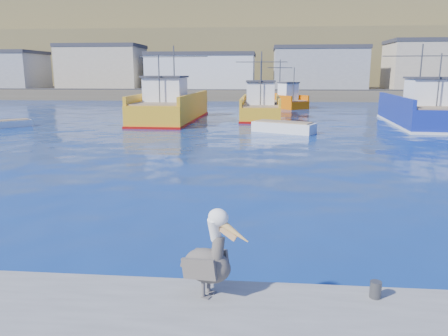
# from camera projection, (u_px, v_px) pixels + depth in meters

# --- Properties ---
(ground) EXTENTS (260.00, 260.00, 0.00)m
(ground) POSITION_uv_depth(u_px,v_px,m) (222.00, 244.00, 11.28)
(ground) COLOR navy
(ground) RESTS_ON ground
(dock_bollards) EXTENTS (36.20, 0.20, 0.30)m
(dock_bollards) POSITION_uv_depth(u_px,v_px,m) (237.00, 283.00, 7.78)
(dock_bollards) COLOR #4C4C4C
(dock_bollards) RESTS_ON dock
(far_shore) EXTENTS (200.00, 81.00, 24.00)m
(far_shore) POSITION_uv_depth(u_px,v_px,m) (262.00, 55.00, 115.57)
(far_shore) COLOR brown
(far_shore) RESTS_ON ground
(trawler_yellow_a) EXTENTS (6.42, 14.13, 6.86)m
(trawler_yellow_a) POSITION_uv_depth(u_px,v_px,m) (171.00, 107.00, 40.27)
(trawler_yellow_a) COLOR gold
(trawler_yellow_a) RESTS_ON ground
(trawler_yellow_b) EXTENTS (5.03, 10.60, 6.43)m
(trawler_yellow_b) POSITION_uv_depth(u_px,v_px,m) (261.00, 108.00, 42.27)
(trawler_yellow_b) COLOR gold
(trawler_yellow_b) RESTS_ON ground
(trawler_blue) EXTENTS (6.51, 13.87, 6.80)m
(trawler_blue) POSITION_uv_depth(u_px,v_px,m) (422.00, 111.00, 36.80)
(trawler_blue) COLOR navy
(trawler_blue) RESTS_ON ground
(boat_orange) EXTENTS (6.27, 7.45, 5.93)m
(boat_orange) POSITION_uv_depth(u_px,v_px,m) (284.00, 100.00, 54.75)
(boat_orange) COLOR #CF5803
(boat_orange) RESTS_ON ground
(skiff_left) EXTENTS (3.27, 3.28, 0.75)m
(skiff_left) POSITION_uv_depth(u_px,v_px,m) (8.00, 124.00, 35.17)
(skiff_left) COLOR silver
(skiff_left) RESTS_ON ground
(skiff_mid) EXTENTS (4.80, 3.46, 0.99)m
(skiff_mid) POSITION_uv_depth(u_px,v_px,m) (284.00, 128.00, 32.20)
(skiff_mid) COLOR silver
(skiff_mid) RESTS_ON ground
(skiff_far) EXTENTS (3.12, 4.60, 0.95)m
(skiff_far) POSITION_uv_depth(u_px,v_px,m) (429.00, 113.00, 44.70)
(skiff_far) COLOR silver
(skiff_far) RESTS_ON ground
(pelican) EXTENTS (1.28, 0.81, 1.62)m
(pelican) POSITION_uv_depth(u_px,v_px,m) (209.00, 259.00, 7.52)
(pelican) COLOR #595451
(pelican) RESTS_ON dock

